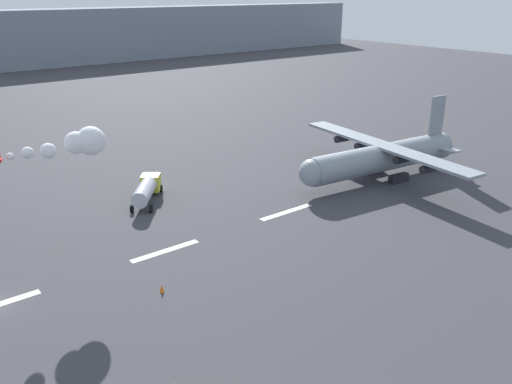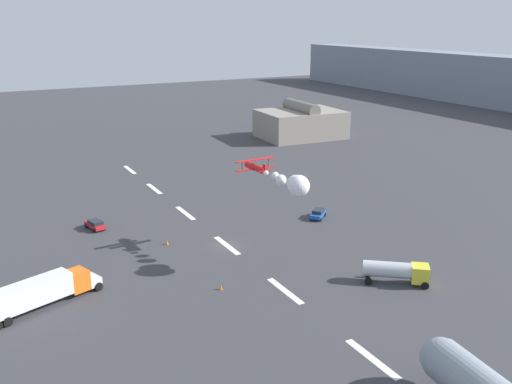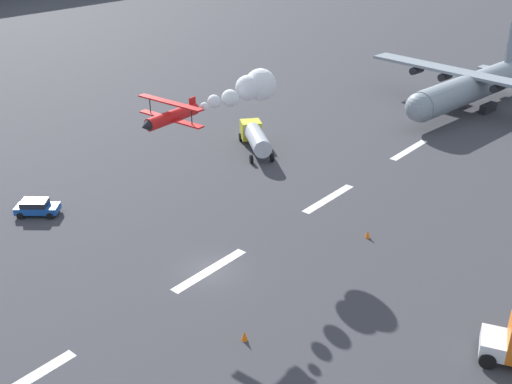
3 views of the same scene
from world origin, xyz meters
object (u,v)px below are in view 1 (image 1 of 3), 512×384
object	(u,v)px
cargo_transport_plane	(377,158)
traffic_cone_far	(162,288)
stunt_biplane_red	(66,145)
fuel_tanker_truck	(146,189)

from	to	relation	value
cargo_transport_plane	traffic_cone_far	xyz separation A→B (m)	(-39.66, -8.16, -3.00)
cargo_transport_plane	stunt_biplane_red	size ratio (longest dim) A/B	2.00
fuel_tanker_truck	stunt_biplane_red	bearing A→B (deg)	-143.94
cargo_transport_plane	stunt_biplane_red	xyz separation A→B (m)	(-42.87, 3.83, 8.61)
stunt_biplane_red	traffic_cone_far	world-z (taller)	stunt_biplane_red
cargo_transport_plane	traffic_cone_far	distance (m)	40.61
stunt_biplane_red	fuel_tanker_truck	bearing A→B (deg)	36.06
stunt_biplane_red	cargo_transport_plane	bearing A→B (deg)	-5.10
traffic_cone_far	cargo_transport_plane	bearing A→B (deg)	11.63
stunt_biplane_red	traffic_cone_far	bearing A→B (deg)	-75.02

